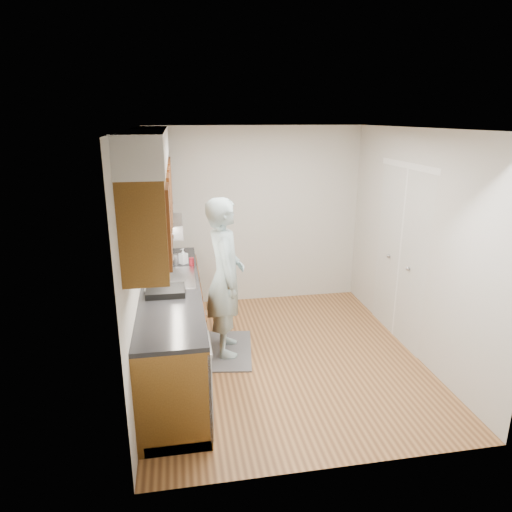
{
  "coord_description": "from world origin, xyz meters",
  "views": [
    {
      "loc": [
        -1.09,
        -4.5,
        2.61
      ],
      "look_at": [
        -0.26,
        0.25,
        1.13
      ],
      "focal_mm": 32.0,
      "sensor_mm": 36.0,
      "label": 1
    }
  ],
  "objects_px": {
    "person": "(225,267)",
    "steel_can": "(176,259)",
    "dish_rack": "(165,291)",
    "soap_bottle_c": "(163,252)",
    "soda_can": "(192,262)",
    "soap_bottle_a": "(161,253)",
    "soap_bottle_b": "(183,256)"
  },
  "relations": [
    {
      "from": "person",
      "to": "steel_can",
      "type": "distance_m",
      "value": 0.72
    },
    {
      "from": "steel_can",
      "to": "dish_rack",
      "type": "distance_m",
      "value": 0.95
    },
    {
      "from": "person",
      "to": "steel_can",
      "type": "bearing_deg",
      "value": 49.6
    },
    {
      "from": "soap_bottle_c",
      "to": "steel_can",
      "type": "bearing_deg",
      "value": -57.8
    },
    {
      "from": "steel_can",
      "to": "dish_rack",
      "type": "relative_size",
      "value": 0.32
    },
    {
      "from": "person",
      "to": "dish_rack",
      "type": "relative_size",
      "value": 5.38
    },
    {
      "from": "person",
      "to": "dish_rack",
      "type": "bearing_deg",
      "value": 127.79
    },
    {
      "from": "soap_bottle_c",
      "to": "soda_can",
      "type": "bearing_deg",
      "value": -48.37
    },
    {
      "from": "soap_bottle_a",
      "to": "steel_can",
      "type": "bearing_deg",
      "value": -26.55
    },
    {
      "from": "soap_bottle_a",
      "to": "soap_bottle_b",
      "type": "bearing_deg",
      "value": -18.25
    },
    {
      "from": "person",
      "to": "soap_bottle_b",
      "type": "bearing_deg",
      "value": 44.53
    },
    {
      "from": "soap_bottle_c",
      "to": "soda_can",
      "type": "distance_m",
      "value": 0.49
    },
    {
      "from": "person",
      "to": "soap_bottle_a",
      "type": "distance_m",
      "value": 0.91
    },
    {
      "from": "soap_bottle_a",
      "to": "soda_can",
      "type": "relative_size",
      "value": 2.29
    },
    {
      "from": "person",
      "to": "soap_bottle_c",
      "type": "relative_size",
      "value": 11.95
    },
    {
      "from": "dish_rack",
      "to": "person",
      "type": "bearing_deg",
      "value": 36.14
    },
    {
      "from": "soap_bottle_c",
      "to": "soap_bottle_a",
      "type": "bearing_deg",
      "value": -98.97
    },
    {
      "from": "soap_bottle_a",
      "to": "steel_can",
      "type": "distance_m",
      "value": 0.2
    },
    {
      "from": "soap_bottle_a",
      "to": "steel_can",
      "type": "xyz_separation_m",
      "value": [
        0.17,
        -0.09,
        -0.06
      ]
    },
    {
      "from": "soap_bottle_b",
      "to": "soda_can",
      "type": "bearing_deg",
      "value": -54.98
    },
    {
      "from": "soda_can",
      "to": "soap_bottle_b",
      "type": "bearing_deg",
      "value": 125.02
    },
    {
      "from": "steel_can",
      "to": "dish_rack",
      "type": "height_order",
      "value": "steel_can"
    },
    {
      "from": "steel_can",
      "to": "soap_bottle_b",
      "type": "bearing_deg",
      "value": 0.95
    },
    {
      "from": "soap_bottle_a",
      "to": "person",
      "type": "bearing_deg",
      "value": -39.14
    },
    {
      "from": "person",
      "to": "soap_bottle_a",
      "type": "height_order",
      "value": "person"
    },
    {
      "from": "soda_can",
      "to": "dish_rack",
      "type": "bearing_deg",
      "value": -109.38
    },
    {
      "from": "person",
      "to": "steel_can",
      "type": "height_order",
      "value": "person"
    },
    {
      "from": "soap_bottle_b",
      "to": "dish_rack",
      "type": "height_order",
      "value": "soap_bottle_b"
    },
    {
      "from": "steel_can",
      "to": "soap_bottle_c",
      "type": "bearing_deg",
      "value": 122.2
    },
    {
      "from": "soap_bottle_a",
      "to": "soda_can",
      "type": "bearing_deg",
      "value": -31.71
    },
    {
      "from": "soap_bottle_a",
      "to": "soap_bottle_c",
      "type": "height_order",
      "value": "soap_bottle_a"
    },
    {
      "from": "person",
      "to": "dish_rack",
      "type": "height_order",
      "value": "person"
    }
  ]
}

